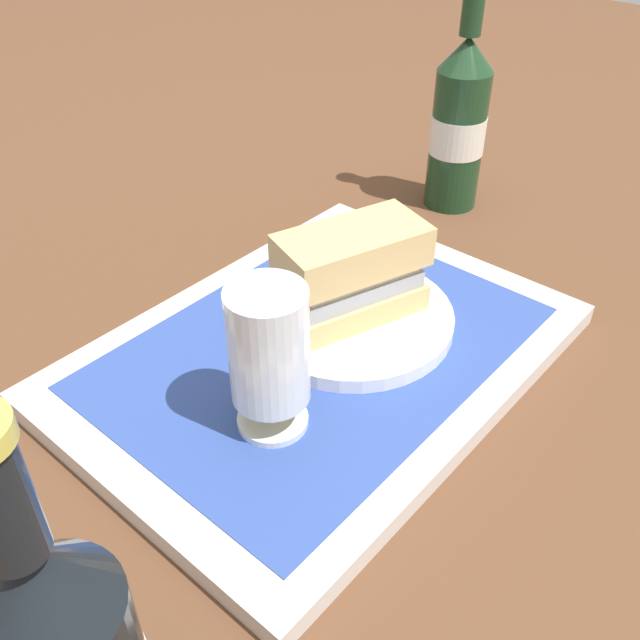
# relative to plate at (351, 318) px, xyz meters

# --- Properties ---
(ground_plane) EXTENTS (3.00, 3.00, 0.00)m
(ground_plane) POSITION_rel_plate_xyz_m (0.04, -0.00, -0.03)
(ground_plane) COLOR brown
(tray) EXTENTS (0.44, 0.32, 0.02)m
(tray) POSITION_rel_plate_xyz_m (0.04, -0.00, -0.02)
(tray) COLOR silver
(tray) RESTS_ON ground_plane
(placemat) EXTENTS (0.38, 0.27, 0.00)m
(placemat) POSITION_rel_plate_xyz_m (0.04, -0.00, -0.01)
(placemat) COLOR #2D4793
(placemat) RESTS_ON tray
(plate) EXTENTS (0.19, 0.19, 0.01)m
(plate) POSITION_rel_plate_xyz_m (0.00, 0.00, 0.00)
(plate) COLOR white
(plate) RESTS_ON placemat
(sandwich) EXTENTS (0.14, 0.10, 0.08)m
(sandwich) POSITION_rel_plate_xyz_m (0.00, -0.00, 0.05)
(sandwich) COLOR tan
(sandwich) RESTS_ON plate
(beer_glass) EXTENTS (0.06, 0.06, 0.12)m
(beer_glass) POSITION_rel_plate_xyz_m (0.14, 0.03, 0.06)
(beer_glass) COLOR silver
(beer_glass) RESTS_ON placemat
(second_bottle) EXTENTS (0.07, 0.07, 0.27)m
(second_bottle) POSITION_rel_plate_xyz_m (-0.30, -0.08, 0.08)
(second_bottle) COLOR #19381E
(second_bottle) RESTS_ON ground_plane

